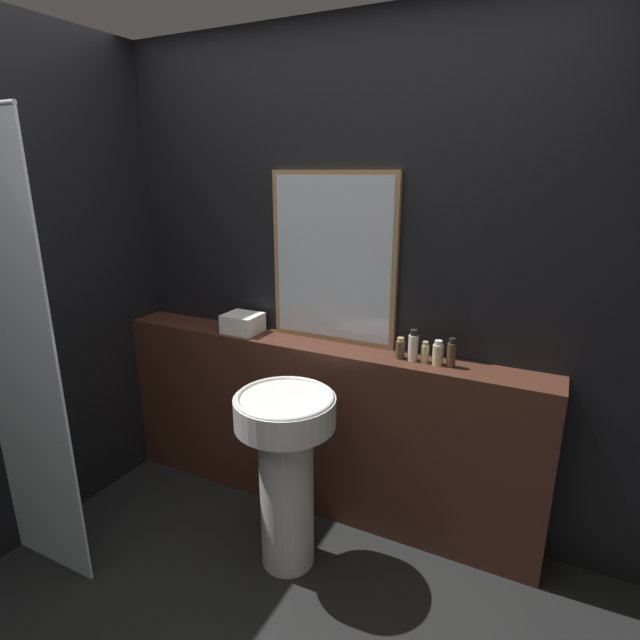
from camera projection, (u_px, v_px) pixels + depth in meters
wall_back at (328, 282)px, 2.62m from camera, size 8.00×0.06×2.50m
vanity_counter at (316, 426)px, 2.72m from camera, size 2.36×0.23×0.95m
pedestal_sink at (286, 461)px, 2.27m from camera, size 0.45×0.45×0.87m
mirror at (333, 259)px, 2.51m from camera, size 0.68×0.03×0.87m
towel_stack at (243, 323)px, 2.76m from camera, size 0.19×0.17×0.10m
shampoo_bottle at (400, 349)px, 2.37m from camera, size 0.04×0.04×0.10m
conditioner_bottle at (413, 346)px, 2.34m from camera, size 0.05×0.05×0.15m
lotion_bottle at (425, 353)px, 2.32m from camera, size 0.04×0.04×0.10m
body_wash_bottle at (438, 353)px, 2.30m from camera, size 0.05×0.05×0.12m
hand_soap_bottle at (451, 354)px, 2.27m from camera, size 0.04×0.04×0.14m
shower_panel at (19, 362)px, 2.12m from camera, size 0.51×0.02×2.05m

